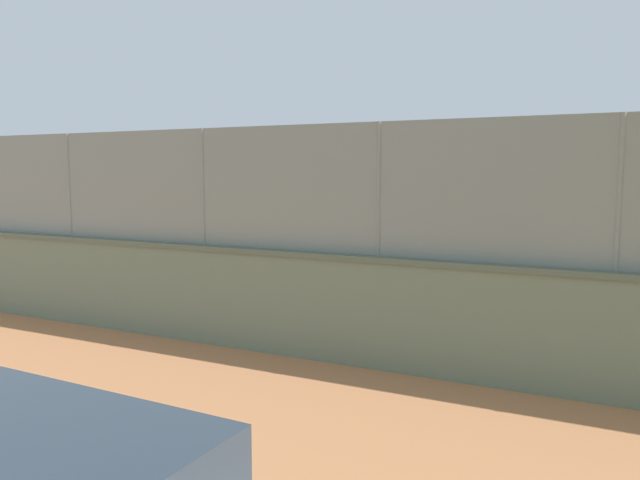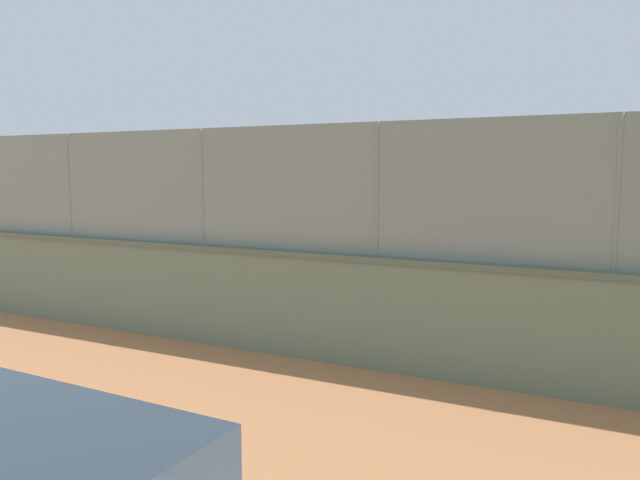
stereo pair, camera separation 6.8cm
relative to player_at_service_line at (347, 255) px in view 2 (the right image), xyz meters
The scene contains 6 objects.
ground_plane 4.79m from the player_at_service_line, 74.44° to the right, with size 260.00×260.00×0.00m, color #B27247.
perimeter_wall 5.34m from the player_at_service_line, 68.04° to the left, with size 28.22×1.06×1.63m.
fence_panel_on_wall 5.61m from the player_at_service_line, 68.04° to the left, with size 27.72×0.67×1.90m.
player_at_service_line is the anchor object (origin of this frame).
player_baseline_waiting 4.70m from the player_at_service_line, 98.89° to the right, with size 1.02×0.71×1.53m.
sports_ball 2.40m from the player_at_service_line, 50.66° to the left, with size 0.09×0.09×0.09m, color yellow.
Camera 2 is at (-6.90, 17.81, 2.83)m, focal length 34.47 mm.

